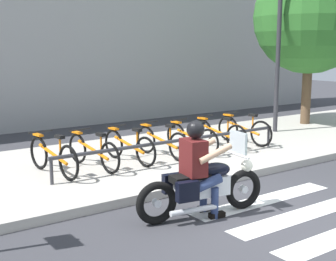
% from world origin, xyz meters
% --- Properties ---
extents(ground_plane, '(48.00, 48.00, 0.00)m').
position_xyz_m(ground_plane, '(0.00, 0.00, 0.00)').
color(ground_plane, '#38383D').
extents(sidewalk, '(24.00, 4.40, 0.15)m').
position_xyz_m(sidewalk, '(0.00, 4.01, 0.07)').
color(sidewalk, '#B7B2A8').
rests_on(sidewalk, ground).
extents(crosswalk_stripe_2, '(2.80, 0.40, 0.01)m').
position_xyz_m(crosswalk_stripe_2, '(0.32, 0.00, 0.00)').
color(crosswalk_stripe_2, white).
rests_on(crosswalk_stripe_2, ground).
extents(crosswalk_stripe_3, '(2.80, 0.40, 0.01)m').
position_xyz_m(crosswalk_stripe_3, '(0.32, 0.80, 0.00)').
color(crosswalk_stripe_3, white).
rests_on(crosswalk_stripe_3, ground).
extents(motorcycle, '(2.07, 0.76, 1.21)m').
position_xyz_m(motorcycle, '(-0.95, 0.82, 0.45)').
color(motorcycle, black).
rests_on(motorcycle, ground).
extents(rider, '(0.69, 0.61, 1.43)m').
position_xyz_m(rider, '(-1.02, 0.84, 0.82)').
color(rider, '#591919').
rests_on(rider, ground).
extents(bicycle_0, '(0.48, 1.70, 0.77)m').
position_xyz_m(bicycle_0, '(-2.09, 3.69, 0.50)').
color(bicycle_0, black).
rests_on(bicycle_0, sidewalk).
extents(bicycle_1, '(0.48, 1.68, 0.73)m').
position_xyz_m(bicycle_1, '(-1.30, 3.69, 0.49)').
color(bicycle_1, black).
rests_on(bicycle_1, sidewalk).
extents(bicycle_2, '(0.48, 1.62, 0.73)m').
position_xyz_m(bicycle_2, '(-0.50, 3.69, 0.49)').
color(bicycle_2, black).
rests_on(bicycle_2, sidewalk).
extents(bicycle_3, '(0.48, 1.62, 0.73)m').
position_xyz_m(bicycle_3, '(0.30, 3.69, 0.49)').
color(bicycle_3, black).
rests_on(bicycle_3, sidewalk).
extents(bicycle_4, '(0.48, 1.57, 0.72)m').
position_xyz_m(bicycle_4, '(1.09, 3.69, 0.48)').
color(bicycle_4, black).
rests_on(bicycle_4, sidewalk).
extents(bicycle_5, '(0.48, 1.63, 0.73)m').
position_xyz_m(bicycle_5, '(1.89, 3.69, 0.49)').
color(bicycle_5, black).
rests_on(bicycle_5, sidewalk).
extents(bicycle_6, '(0.48, 1.60, 0.75)m').
position_xyz_m(bicycle_6, '(2.68, 3.69, 0.49)').
color(bicycle_6, black).
rests_on(bicycle_6, sidewalk).
extents(bike_rack, '(5.38, 0.07, 0.49)m').
position_xyz_m(bike_rack, '(0.30, 3.14, 0.58)').
color(bike_rack, '#333338').
rests_on(bike_rack, sidewalk).
extents(street_lamp, '(0.28, 0.28, 4.56)m').
position_xyz_m(street_lamp, '(4.58, 4.41, 2.74)').
color(street_lamp, '#2D2D33').
rests_on(street_lamp, ground).
extents(tree_near_rack, '(3.31, 3.31, 4.96)m').
position_xyz_m(tree_near_rack, '(6.35, 4.81, 3.30)').
color(tree_near_rack, brown).
rests_on(tree_near_rack, ground).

